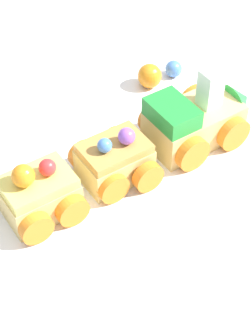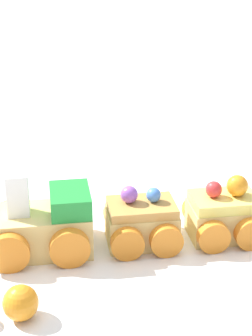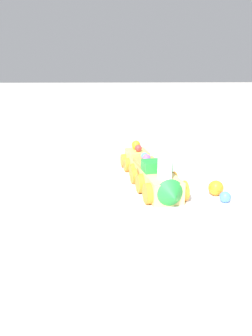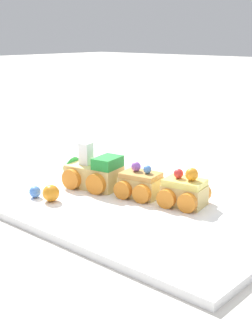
# 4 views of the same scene
# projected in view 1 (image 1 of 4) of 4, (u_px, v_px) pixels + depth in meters

# --- Properties ---
(ground_plane) EXTENTS (10.00, 10.00, 0.00)m
(ground_plane) POSITION_uv_depth(u_px,v_px,m) (158.00, 193.00, 0.56)
(ground_plane) COLOR beige
(display_board) EXTENTS (0.61, 0.46, 0.01)m
(display_board) POSITION_uv_depth(u_px,v_px,m) (158.00, 189.00, 0.55)
(display_board) COLOR white
(display_board) RESTS_ON ground_plane
(cake_train_locomotive) EXTENTS (0.13, 0.09, 0.08)m
(cake_train_locomotive) POSITION_uv_depth(u_px,v_px,m) (200.00, 118.00, 0.58)
(cake_train_locomotive) COLOR #E5C675
(cake_train_locomotive) RESTS_ON display_board
(cake_car_caramel) EXTENTS (0.08, 0.08, 0.06)m
(cake_car_caramel) POSITION_uv_depth(u_px,v_px,m) (115.00, 161.00, 0.54)
(cake_car_caramel) COLOR #E5C675
(cake_car_caramel) RESTS_ON display_board
(cake_car_lemon) EXTENTS (0.08, 0.08, 0.06)m
(cake_car_lemon) POSITION_uv_depth(u_px,v_px,m) (39.00, 195.00, 0.51)
(cake_car_lemon) COLOR #E5C675
(cake_car_lemon) RESTS_ON display_board
(gumball_blue) EXTENTS (0.02, 0.02, 0.02)m
(gumball_blue) POSITION_uv_depth(u_px,v_px,m) (174.00, 69.00, 0.67)
(gumball_blue) COLOR #4C84E0
(gumball_blue) RESTS_ON display_board
(gumball_orange) EXTENTS (0.03, 0.03, 0.03)m
(gumball_orange) POSITION_uv_depth(u_px,v_px,m) (150.00, 76.00, 0.65)
(gumball_orange) COLOR orange
(gumball_orange) RESTS_ON display_board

